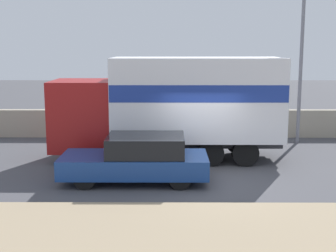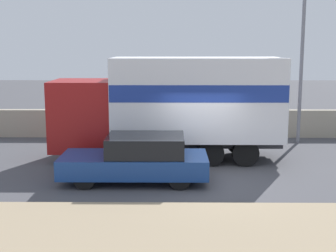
# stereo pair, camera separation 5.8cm
# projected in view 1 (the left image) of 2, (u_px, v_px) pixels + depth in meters

# --- Properties ---
(ground_plane) EXTENTS (80.00, 80.00, 0.00)m
(ground_plane) POSITION_uv_depth(u_px,v_px,m) (205.00, 181.00, 13.76)
(ground_plane) COLOR #47474C
(stone_wall_backdrop) EXTENTS (60.00, 0.35, 1.19)m
(stone_wall_backdrop) POSITION_uv_depth(u_px,v_px,m) (194.00, 123.00, 20.25)
(stone_wall_backdrop) COLOR #A39984
(stone_wall_backdrop) RESTS_ON ground_plane
(street_lamp) EXTENTS (0.56, 0.28, 7.33)m
(street_lamp) POSITION_uv_depth(u_px,v_px,m) (302.00, 38.00, 18.46)
(street_lamp) COLOR slate
(street_lamp) RESTS_ON ground_plane
(box_truck) EXTENTS (7.81, 2.45, 3.53)m
(box_truck) POSITION_uv_depth(u_px,v_px,m) (176.00, 102.00, 16.04)
(box_truck) COLOR maroon
(box_truck) RESTS_ON ground_plane
(car_hatchback) EXTENTS (4.25, 1.79, 1.37)m
(car_hatchback) POSITION_uv_depth(u_px,v_px,m) (138.00, 159.00, 13.59)
(car_hatchback) COLOR navy
(car_hatchback) RESTS_ON ground_plane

